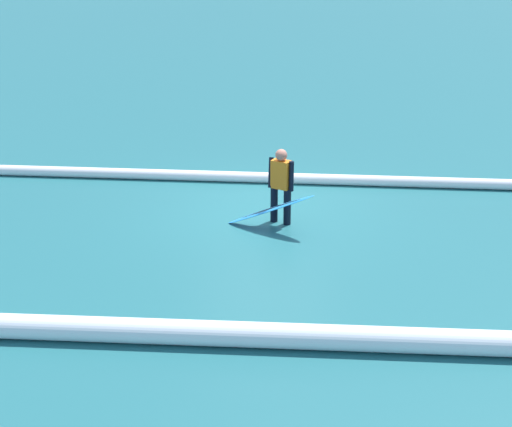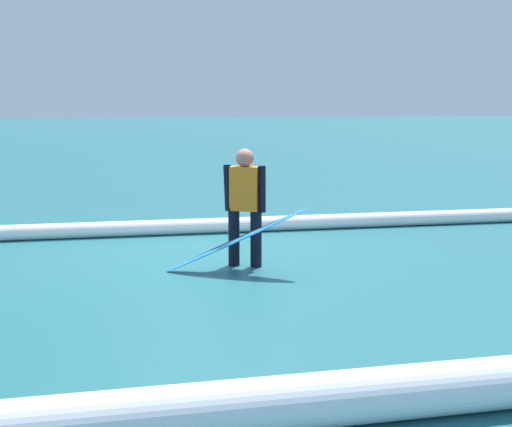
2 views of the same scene
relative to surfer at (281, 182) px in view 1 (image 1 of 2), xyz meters
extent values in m
plane|color=#226269|center=(0.36, -0.60, -0.81)|extent=(134.43, 134.43, 0.00)
cylinder|color=black|center=(-0.13, 0.06, -0.46)|extent=(0.14, 0.14, 0.69)
cylinder|color=black|center=(0.13, -0.06, -0.46)|extent=(0.14, 0.14, 0.69)
cube|color=orange|center=(0.00, 0.00, 0.15)|extent=(0.39, 0.32, 0.53)
sphere|color=#AD6C5A|center=(0.00, 0.00, 0.53)|extent=(0.22, 0.22, 0.22)
cylinder|color=black|center=(-0.20, 0.09, 0.15)|extent=(0.09, 0.10, 0.57)
cylinder|color=black|center=(0.20, -0.09, 0.15)|extent=(0.09, 0.25, 0.57)
ellipsoid|color=#268CE5|center=(0.16, 0.37, -0.41)|extent=(1.71, 0.71, 0.83)
ellipsoid|color=black|center=(0.16, 0.37, -0.41)|extent=(1.34, 0.46, 0.68)
cylinder|color=white|center=(-0.67, -2.26, -0.69)|extent=(22.37, 0.98, 0.23)
cylinder|color=white|center=(-2.06, 4.27, -0.63)|extent=(16.96, 1.26, 0.35)
camera|label=1|loc=(-1.12, 13.00, 4.59)|focal=52.50mm
camera|label=2|loc=(1.30, 8.50, 1.24)|focal=50.21mm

